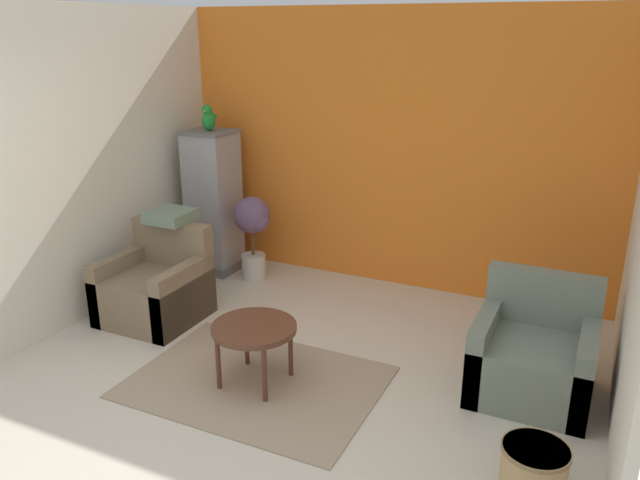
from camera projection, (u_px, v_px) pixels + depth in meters
ground_plane at (207, 466)px, 3.74m from camera, size 20.00×20.00×0.00m
wall_back_accent at (391, 152)px, 6.04m from camera, size 4.45×0.06×2.69m
wall_left at (97, 163)px, 5.55m from camera, size 0.06×3.18×2.69m
area_rug at (256, 382)px, 4.61m from camera, size 1.80×1.30×0.01m
coffee_table at (254, 332)px, 4.48m from camera, size 0.62×0.62×0.47m
armchair_left at (156, 289)px, 5.56m from camera, size 0.80×0.77×0.83m
armchair_right at (533, 358)px, 4.41m from camera, size 0.80×0.77×0.83m
birdcage at (213, 202)px, 6.55m from camera, size 0.48×0.48×1.50m
parrot at (209, 119)px, 6.27m from camera, size 0.12×0.22×0.27m
potted_plant at (252, 226)px, 6.35m from camera, size 0.41×0.37×0.87m
wicker_basket at (533, 472)px, 3.43m from camera, size 0.38×0.38×0.33m
throw_pillow at (171, 216)px, 5.61m from camera, size 0.37×0.37×0.10m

